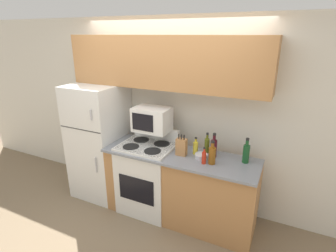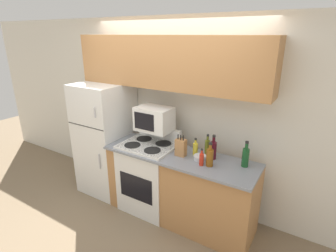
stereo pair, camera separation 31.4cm
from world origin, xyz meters
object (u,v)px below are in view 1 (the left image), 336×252
refrigerator (100,141)px  knife_block (181,147)px  bowl (201,156)px  bottle_cooking_spray (196,147)px  bottle_olive_oil (207,145)px  bottle_wine_green (246,153)px  bottle_whiskey (212,155)px  bottle_wine_red (214,148)px  bottle_hot_sauce (204,157)px  stove (148,177)px  microwave (152,119)px

refrigerator → knife_block: (1.34, -0.09, 0.20)m
bowl → bottle_cooking_spray: 0.15m
bottle_olive_oil → bottle_wine_green: bearing=-7.6°
refrigerator → bottle_cooking_spray: refrigerator is taller
bottle_whiskey → bottle_wine_red: bearing=100.9°
bottle_wine_green → bottle_hot_sauce: (-0.42, -0.23, -0.04)m
stove → bottle_olive_oil: size_ratio=4.30×
refrigerator → bottle_olive_oil: (1.60, 0.11, 0.20)m
bottle_wine_red → knife_block: bearing=-160.8°
stove → microwave: size_ratio=2.41×
bottle_wine_red → bottle_cooking_spray: size_ratio=1.36×
refrigerator → bottle_whiskey: 1.76m
stove → knife_block: knife_block is taller
bottle_whiskey → bottle_hot_sauce: bearing=-155.6°
bottle_whiskey → bottle_wine_red: size_ratio=0.93×
bottle_whiskey → bottle_cooking_spray: bottle_whiskey is taller
bottle_cooking_spray → microwave: bearing=177.4°
stove → knife_block: size_ratio=4.14×
bottle_wine_green → bowl: bearing=-165.7°
stove → microwave: (0.02, 0.12, 0.78)m
bowl → bottle_cooking_spray: (-0.11, 0.09, 0.05)m
refrigerator → bottle_whiskey: (1.74, -0.15, 0.20)m
bottle_whiskey → stove: bearing=175.6°
microwave → bottle_whiskey: size_ratio=1.66×
bottle_cooking_spray → refrigerator: bearing=-179.7°
bowl → bottle_olive_oil: bearing=88.0°
bottle_wine_red → bottle_cooking_spray: bearing=-173.5°
bowl → bottle_wine_green: size_ratio=0.52×
bottle_whiskey → bottle_hot_sauce: (-0.08, -0.04, -0.03)m
microwave → bottle_cooking_spray: 0.67m
bowl → bottle_cooking_spray: size_ratio=0.71×
bottle_wine_green → bottle_hot_sauce: 0.48m
microwave → bottle_wine_red: (0.84, -0.00, -0.23)m
bottle_wine_green → bottle_whiskey: bearing=-150.1°
bowl → bottle_wine_green: bearing=14.3°
bottle_wine_red → bottle_hot_sauce: bottle_wine_red is taller
bottle_whiskey → bottle_olive_oil: 0.30m
stove → bottle_whiskey: 1.05m
bottle_cooking_spray → bottle_hot_sauce: size_ratio=1.10×
knife_block → bottle_olive_oil: knife_block is taller
microwave → bottle_wine_red: size_ratio=1.55×
refrigerator → bottle_olive_oil: 1.61m
bottle_whiskey → bottle_olive_oil: bearing=118.8°
stove → microwave: microwave is taller
knife_block → bottle_olive_oil: size_ratio=1.04×
knife_block → bottle_cooking_spray: (0.14, 0.10, -0.02)m
microwave → bottle_wine_red: bearing=-0.2°
bottle_olive_oil → knife_block: bearing=-141.7°
bottle_wine_green → bottle_olive_oil: (-0.48, 0.06, -0.02)m
bottle_wine_green → bottle_wine_red: size_ratio=1.00×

